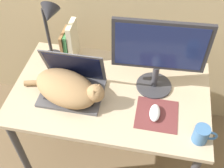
{
  "coord_description": "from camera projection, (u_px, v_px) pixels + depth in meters",
  "views": [
    {
      "loc": [
        0.21,
        -0.7,
        1.97
      ],
      "look_at": [
        0.02,
        0.31,
        0.84
      ],
      "focal_mm": 45.0,
      "sensor_mm": 36.0,
      "label": 1
    }
  ],
  "objects": [
    {
      "name": "cat",
      "position": [
        68.0,
        88.0,
        1.54
      ],
      "size": [
        0.5,
        0.35,
        0.16
      ],
      "color": "#99754C",
      "rests_on": "desk"
    },
    {
      "name": "desk",
      "position": [
        110.0,
        101.0,
        1.69
      ],
      "size": [
        1.14,
        0.69,
        0.74
      ],
      "color": "tan",
      "rests_on": "ground_plane"
    },
    {
      "name": "mousepad",
      "position": [
        157.0,
        114.0,
        1.51
      ],
      "size": [
        0.23,
        0.22,
        0.0
      ],
      "color": "brown",
      "rests_on": "desk"
    },
    {
      "name": "book_row",
      "position": [
        70.0,
        42.0,
        1.76
      ],
      "size": [
        0.08,
        0.16,
        0.25
      ],
      "color": "olive",
      "rests_on": "desk"
    },
    {
      "name": "mug",
      "position": [
        202.0,
        134.0,
        1.37
      ],
      "size": [
        0.12,
        0.08,
        0.1
      ],
      "color": "teal",
      "rests_on": "desk"
    },
    {
      "name": "laptop",
      "position": [
        73.0,
        85.0,
        1.59
      ],
      "size": [
        0.35,
        0.26,
        0.27
      ],
      "color": "#4C4C51",
      "rests_on": "desk"
    },
    {
      "name": "computer_mouse",
      "position": [
        155.0,
        113.0,
        1.49
      ],
      "size": [
        0.06,
        0.11,
        0.04
      ],
      "color": "silver",
      "rests_on": "mousepad"
    },
    {
      "name": "external_monitor",
      "position": [
        159.0,
        53.0,
        1.46
      ],
      "size": [
        0.5,
        0.21,
        0.45
      ],
      "color": "#333338",
      "rests_on": "desk"
    },
    {
      "name": "desk_lamp",
      "position": [
        49.0,
        24.0,
        1.59
      ],
      "size": [
        0.17,
        0.17,
        0.43
      ],
      "color": "#28282D",
      "rests_on": "desk"
    }
  ]
}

